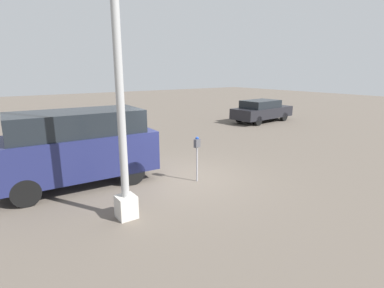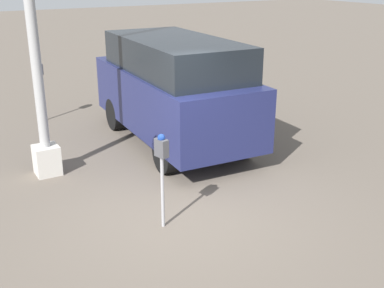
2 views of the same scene
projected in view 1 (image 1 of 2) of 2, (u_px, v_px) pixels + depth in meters
ground_plane at (183, 179)px, 9.72m from camera, size 80.00×80.00×0.00m
parking_meter_near at (197, 149)px, 9.27m from camera, size 0.22×0.15×1.45m
lamp_post at (122, 126)px, 6.64m from camera, size 0.44×0.44×6.13m
parked_van at (76, 146)px, 8.95m from camera, size 4.76×2.16×2.27m
car_distant at (262, 110)px, 20.38m from camera, size 4.72×2.12×1.48m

